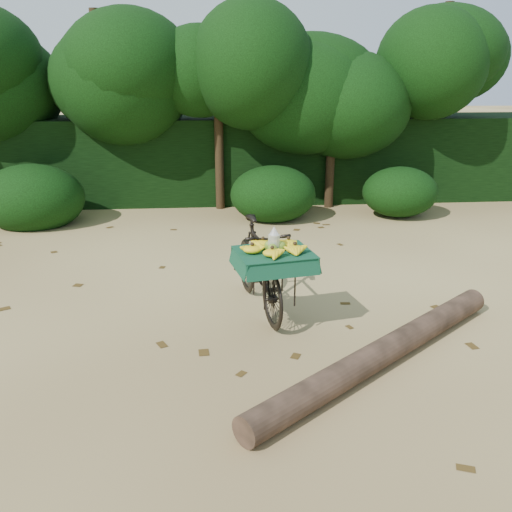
{
  "coord_description": "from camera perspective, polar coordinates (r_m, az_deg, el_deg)",
  "views": [
    {
      "loc": [
        0.32,
        -5.85,
        2.73
      ],
      "look_at": [
        0.8,
        -0.1,
        0.76
      ],
      "focal_mm": 38.0,
      "sensor_mm": 36.0,
      "label": 1
    }
  ],
  "objects": [
    {
      "name": "leaf_litter",
      "position": [
        7.06,
        -7.03,
        -4.03
      ],
      "size": [
        7.0,
        7.3,
        0.01
      ],
      "primitive_type": null,
      "color": "#483313",
      "rests_on": "ground"
    },
    {
      "name": "vendor_bicycle",
      "position": [
        6.38,
        0.32,
        -1.0
      ],
      "size": [
        0.99,
        1.93,
        1.11
      ],
      "rotation": [
        0.0,
        0.0,
        0.19
      ],
      "color": "black",
      "rests_on": "ground"
    },
    {
      "name": "hedge_backdrop",
      "position": [
        12.29,
        -6.32,
        10.15
      ],
      "size": [
        26.0,
        1.8,
        1.8
      ],
      "primitive_type": "cube",
      "color": "black",
      "rests_on": "ground"
    },
    {
      "name": "bush_clumps",
      "position": [
        10.41,
        -3.7,
        6.13
      ],
      "size": [
        8.8,
        1.7,
        0.9
      ],
      "primitive_type": null,
      "color": "black",
      "rests_on": "ground"
    },
    {
      "name": "ground",
      "position": [
        6.47,
        -7.21,
        -6.3
      ],
      "size": [
        80.0,
        80.0,
        0.0
      ],
      "primitive_type": "plane",
      "color": "#CFB96E",
      "rests_on": "ground"
    },
    {
      "name": "fallen_log",
      "position": [
        5.52,
        13.35,
        -9.76
      ],
      "size": [
        3.08,
        2.5,
        0.27
      ],
      "primitive_type": "cylinder",
      "rotation": [
        1.57,
        0.0,
        -0.9
      ],
      "color": "brown",
      "rests_on": "ground"
    },
    {
      "name": "tree_row",
      "position": [
        11.42,
        -9.99,
        14.89
      ],
      "size": [
        14.5,
        2.0,
        4.0
      ],
      "primitive_type": null,
      "color": "black",
      "rests_on": "ground"
    }
  ]
}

